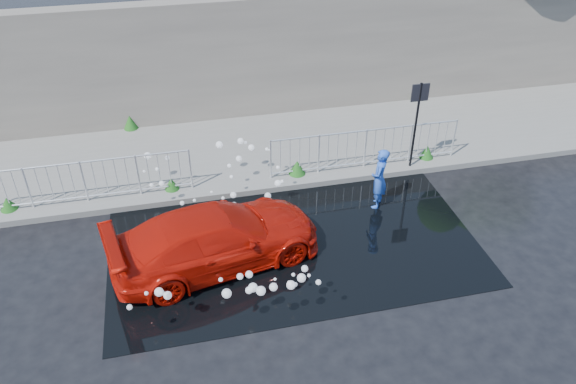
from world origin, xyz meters
name	(u,v)px	position (x,y,z in m)	size (l,w,h in m)	color
ground	(279,272)	(0.00, 0.00, 0.00)	(90.00, 90.00, 0.00)	black
pavement	(242,151)	(0.00, 5.00, 0.07)	(30.00, 4.00, 0.15)	slate
curb	(254,190)	(0.00, 3.00, 0.08)	(30.00, 0.25, 0.16)	slate
retaining_wall	(227,60)	(0.00, 7.20, 1.90)	(30.00, 0.60, 3.50)	#645C54
puddle	(292,239)	(0.50, 1.00, 0.01)	(8.00, 5.00, 0.01)	black
sign_post	(417,112)	(4.20, 3.10, 1.72)	(0.45, 0.06, 2.50)	black
railing_left	(84,180)	(-4.00, 3.35, 0.74)	(5.05, 0.05, 1.10)	silver
railing_right	(365,147)	(3.00, 3.35, 0.74)	(5.05, 0.05, 1.10)	silver
weeds	(237,152)	(-0.20, 4.54, 0.33)	(12.17, 3.93, 0.41)	#17571B
water_spray	(229,220)	(-0.87, 1.07, 0.72)	(3.57, 5.45, 1.12)	white
red_car	(216,238)	(-1.20, 0.62, 0.64)	(1.79, 4.40, 1.28)	#BA1207
person	(379,179)	(2.80, 1.80, 0.77)	(0.56, 0.37, 1.54)	blue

